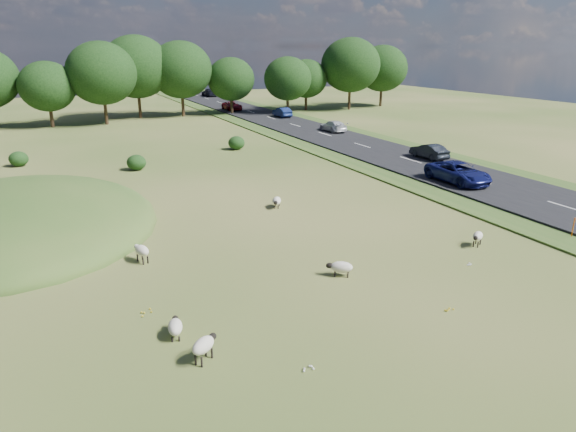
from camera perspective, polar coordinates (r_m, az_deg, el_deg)
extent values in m
plane|color=#32551A|center=(43.06, -11.59, 4.44)|extent=(160.00, 160.00, 0.00)
ellipsoid|color=#33561E|center=(34.34, -27.92, -0.92)|extent=(16.00, 20.00, 4.00)
cube|color=black|center=(59.61, 5.07, 8.66)|extent=(8.00, 150.00, 0.25)
cylinder|color=black|center=(74.67, -24.81, 10.10)|extent=(0.44, 0.44, 3.02)
ellipsoid|color=black|center=(74.34, -25.20, 12.90)|extent=(7.04, 7.04, 6.34)
cylinder|color=black|center=(74.56, -19.61, 11.05)|extent=(0.44, 0.44, 3.90)
ellipsoid|color=black|center=(74.19, -20.02, 14.69)|extent=(9.09, 9.09, 8.18)
cylinder|color=black|center=(80.09, -16.18, 11.93)|extent=(0.44, 0.44, 4.22)
ellipsoid|color=black|center=(79.74, -16.52, 15.61)|extent=(9.85, 9.85, 8.86)
cylinder|color=black|center=(80.41, -11.61, 12.20)|extent=(0.44, 0.44, 3.94)
ellipsoid|color=black|center=(80.07, -11.84, 15.62)|extent=(9.20, 9.20, 8.28)
cylinder|color=black|center=(81.65, -6.27, 12.24)|extent=(0.44, 0.44, 3.09)
ellipsoid|color=black|center=(81.34, -6.36, 14.88)|extent=(7.20, 7.20, 6.48)
cylinder|color=black|center=(81.34, -0.04, 12.33)|extent=(0.44, 0.44, 3.12)
ellipsoid|color=black|center=(81.03, -0.04, 15.02)|extent=(7.29, 7.29, 6.56)
cylinder|color=black|center=(86.99, 2.01, 12.65)|extent=(0.44, 0.44, 2.93)
ellipsoid|color=black|center=(86.71, 2.03, 15.01)|extent=(6.84, 6.84, 6.16)
cylinder|color=black|center=(88.36, 6.84, 13.02)|extent=(0.44, 0.44, 4.16)
ellipsoid|color=black|center=(88.04, 6.97, 16.32)|extent=(9.71, 9.71, 8.74)
cylinder|color=black|center=(94.23, 10.28, 13.06)|extent=(0.44, 0.44, 3.74)
ellipsoid|color=black|center=(93.94, 10.44, 15.83)|extent=(8.72, 8.72, 7.84)
ellipsoid|color=black|center=(45.78, -16.49, 5.73)|extent=(1.61, 1.61, 1.32)
ellipsoid|color=black|center=(53.16, -5.76, 8.09)|extent=(1.69, 1.69, 1.38)
ellipsoid|color=black|center=(51.19, -27.76, 5.64)|extent=(1.61, 1.61, 1.32)
cylinder|color=#D8590C|center=(32.13, 29.10, -1.19)|extent=(0.06, 0.06, 1.20)
ellipsoid|color=beige|center=(26.00, -15.93, -3.70)|extent=(0.79, 1.11, 0.51)
ellipsoid|color=silver|center=(26.45, -16.46, -3.29)|extent=(0.33, 0.38, 0.26)
cylinder|color=black|center=(26.37, -16.37, -4.46)|extent=(0.07, 0.07, 0.36)
cylinder|color=black|center=(26.46, -15.89, -4.34)|extent=(0.07, 0.07, 0.36)
cylinder|color=black|center=(25.87, -15.81, -4.85)|extent=(0.07, 0.07, 0.36)
cylinder|color=black|center=(25.97, -15.31, -4.72)|extent=(0.07, 0.07, 0.36)
ellipsoid|color=beige|center=(17.80, -9.41, -14.00)|extent=(1.11, 1.03, 0.51)
ellipsoid|color=black|center=(18.15, -8.40, -13.12)|extent=(0.40, 0.39, 0.26)
cylinder|color=black|center=(18.29, -9.12, -14.63)|extent=(0.07, 0.07, 0.36)
cylinder|color=black|center=(18.16, -8.46, -14.85)|extent=(0.07, 0.07, 0.36)
cylinder|color=black|center=(17.90, -10.23, -15.49)|extent=(0.07, 0.07, 0.36)
cylinder|color=black|center=(17.78, -9.56, -15.73)|extent=(0.07, 0.07, 0.36)
ellipsoid|color=beige|center=(23.73, 5.97, -5.66)|extent=(1.15, 1.02, 0.53)
ellipsoid|color=black|center=(23.74, 4.63, -5.51)|extent=(0.42, 0.39, 0.26)
cylinder|color=black|center=(23.77, 5.20, -6.54)|extent=(0.07, 0.07, 0.19)
cylinder|color=black|center=(24.00, 5.24, -6.28)|extent=(0.07, 0.07, 0.19)
cylinder|color=black|center=(23.75, 6.65, -6.61)|extent=(0.07, 0.07, 0.19)
cylinder|color=black|center=(23.98, 6.68, -6.35)|extent=(0.07, 0.07, 0.19)
ellipsoid|color=beige|center=(28.87, 20.34, -2.09)|extent=(1.01, 0.87, 0.46)
ellipsoid|color=black|center=(28.41, 20.12, -2.32)|extent=(0.36, 0.34, 0.23)
cylinder|color=black|center=(28.74, 20.35, -3.02)|extent=(0.07, 0.07, 0.33)
cylinder|color=black|center=(28.78, 19.92, -2.94)|extent=(0.07, 0.07, 0.33)
cylinder|color=black|center=(29.22, 20.59, -2.70)|extent=(0.07, 0.07, 0.33)
cylinder|color=black|center=(29.26, 20.16, -2.62)|extent=(0.07, 0.07, 0.33)
ellipsoid|color=beige|center=(33.60, -1.27, 1.70)|extent=(0.98, 1.14, 0.52)
ellipsoid|color=black|center=(33.07, -1.38, 1.49)|extent=(0.38, 0.41, 0.26)
cylinder|color=black|center=(33.41, -1.11, 0.97)|extent=(0.07, 0.07, 0.19)
cylinder|color=black|center=(33.44, -1.53, 0.98)|extent=(0.07, 0.07, 0.19)
cylinder|color=black|center=(33.97, -0.99, 1.27)|extent=(0.07, 0.07, 0.19)
cylinder|color=black|center=(34.00, -1.42, 1.28)|extent=(0.07, 0.07, 0.19)
ellipsoid|color=beige|center=(19.38, -12.43, -11.95)|extent=(0.73, 1.07, 0.50)
ellipsoid|color=black|center=(19.82, -12.42, -11.11)|extent=(0.31, 0.36, 0.25)
cylinder|color=black|center=(19.80, -12.71, -12.41)|extent=(0.07, 0.07, 0.18)
cylinder|color=black|center=(19.79, -11.99, -12.37)|extent=(0.07, 0.07, 0.18)
cylinder|color=black|center=(19.31, -12.73, -13.26)|extent=(0.07, 0.07, 0.18)
cylinder|color=black|center=(19.30, -11.99, -13.22)|extent=(0.07, 0.07, 0.18)
imported|color=black|center=(49.16, 15.41, 6.96)|extent=(1.42, 4.08, 1.34)
imported|color=black|center=(110.18, -8.73, 13.42)|extent=(2.16, 5.31, 1.54)
imported|color=maroon|center=(85.38, -6.24, 12.08)|extent=(2.23, 4.84, 1.35)
imported|color=navy|center=(76.42, -0.65, 11.47)|extent=(1.45, 4.15, 1.37)
imported|color=white|center=(63.33, 5.04, 9.94)|extent=(1.81, 4.46, 1.29)
imported|color=navy|center=(40.94, 18.39, 4.61)|extent=(2.52, 5.46, 1.52)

